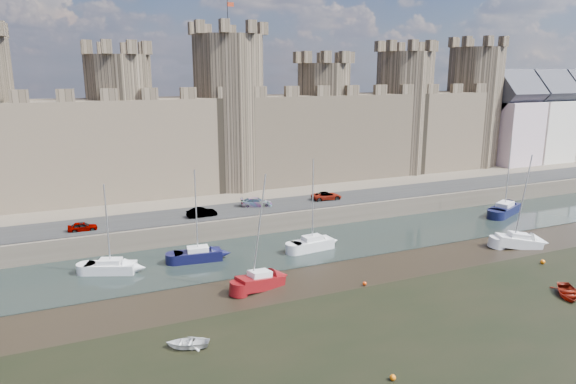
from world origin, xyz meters
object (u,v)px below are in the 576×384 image
object	(u,v)px
car_2	(256,202)
sailboat_0	(111,267)
sailboat_2	(312,243)
car_1	(202,212)
sailboat_4	(260,280)
sailboat_5	(519,241)
car_0	(83,227)
sailboat_3	(505,209)
car_3	(327,196)
sailboat_1	(198,254)

from	to	relation	value
car_2	sailboat_0	bearing A→B (deg)	135.30
car_2	sailboat_0	world-z (taller)	sailboat_0
sailboat_2	car_1	bearing A→B (deg)	130.05
car_1	sailboat_4	distance (m)	17.94
car_1	sailboat_5	distance (m)	38.33
car_0	sailboat_0	distance (m)	8.57
car_2	sailboat_5	bearing A→B (deg)	-111.85
car_1	sailboat_5	xyz separation A→B (m)	(33.27, -18.90, -2.32)
car_0	sailboat_4	distance (m)	23.22
car_2	sailboat_2	world-z (taller)	sailboat_2
car_2	sailboat_3	distance (m)	36.08
car_2	car_3	xyz separation A→B (m)	(10.35, -0.56, -0.02)
sailboat_4	car_3	bearing A→B (deg)	32.87
car_2	sailboat_2	bearing A→B (deg)	-150.98
car_0	car_3	distance (m)	32.31
sailboat_2	sailboat_4	world-z (taller)	sailboat_4
sailboat_2	sailboat_4	bearing A→B (deg)	-146.40
car_2	car_3	size ratio (longest dim) A/B	0.99
sailboat_4	car_1	bearing A→B (deg)	78.28
car_1	sailboat_2	xyz separation A→B (m)	(10.41, -10.17, -2.27)
car_1	sailboat_1	world-z (taller)	sailboat_1
sailboat_4	sailboat_1	bearing A→B (deg)	96.47
car_0	sailboat_4	world-z (taller)	sailboat_4
car_2	sailboat_5	world-z (taller)	sailboat_5
sailboat_3	sailboat_4	world-z (taller)	sailboat_3
car_1	car_2	distance (m)	8.26
sailboat_1	sailboat_3	distance (m)	45.29
car_1	sailboat_3	distance (m)	43.40
car_0	sailboat_3	bearing A→B (deg)	-94.17
sailboat_0	sailboat_1	bearing A→B (deg)	20.36
car_0	sailboat_1	size ratio (longest dim) A/B	0.31
sailboat_4	car_2	bearing A→B (deg)	55.56
sailboat_3	sailboat_5	world-z (taller)	sailboat_3
sailboat_2	sailboat_5	xyz separation A→B (m)	(22.86, -8.73, -0.06)
car_2	sailboat_0	size ratio (longest dim) A/B	0.45
car_0	sailboat_1	bearing A→B (deg)	-122.62
car_1	sailboat_4	world-z (taller)	sailboat_4
car_2	sailboat_5	distance (m)	32.93
sailboat_4	sailboat_5	xyz separation A→B (m)	(32.15, -1.15, -0.02)
car_0	sailboat_0	world-z (taller)	sailboat_0
sailboat_2	sailboat_5	distance (m)	24.47
sailboat_0	sailboat_2	bearing A→B (deg)	16.62
car_3	sailboat_2	world-z (taller)	sailboat_2
car_1	sailboat_2	world-z (taller)	sailboat_2
sailboat_2	sailboat_5	size ratio (longest dim) A/B	0.97
sailboat_0	car_2	bearing A→B (deg)	49.27
car_3	sailboat_0	distance (m)	31.65
sailboat_1	sailboat_3	size ratio (longest dim) A/B	0.91
car_1	sailboat_3	bearing A→B (deg)	-103.49
sailboat_1	sailboat_5	bearing A→B (deg)	-9.40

